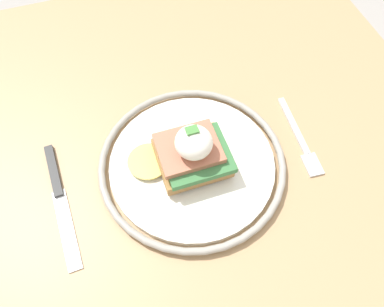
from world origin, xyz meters
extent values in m
plane|color=#9E9993|center=(0.00, 0.00, 0.00)|extent=(6.00, 6.00, 0.00)
cube|color=tan|center=(0.00, 0.00, 0.73)|extent=(0.85, 0.89, 0.03)
cylinder|color=tan|center=(-0.36, -0.39, 0.36)|extent=(0.06, 0.06, 0.71)
cylinder|color=tan|center=(0.36, -0.39, 0.36)|extent=(0.06, 0.06, 0.71)
cylinder|color=silver|center=(-0.01, -0.01, 0.75)|extent=(0.24, 0.24, 0.01)
torus|color=gray|center=(-0.01, -0.01, 0.75)|extent=(0.27, 0.27, 0.01)
cube|color=#9E703D|center=(-0.01, -0.01, 0.76)|extent=(0.09, 0.08, 0.02)
cube|color=#38703D|center=(-0.01, 0.00, 0.78)|extent=(0.09, 0.08, 0.01)
cube|color=#AD664C|center=(-0.01, -0.01, 0.79)|extent=(0.08, 0.07, 0.01)
ellipsoid|color=white|center=(-0.01, 0.00, 0.81)|extent=(0.05, 0.05, 0.04)
cylinder|color=#EAD166|center=(0.05, -0.02, 0.76)|extent=(0.06, 0.06, 0.00)
cube|color=#47843D|center=(-0.01, -0.01, 0.83)|extent=(0.02, 0.01, 0.00)
cube|color=silver|center=(-0.18, -0.02, 0.74)|extent=(0.02, 0.11, 0.00)
cube|color=silver|center=(-0.18, 0.05, 0.74)|extent=(0.02, 0.04, 0.00)
cube|color=#2D2D2D|center=(0.18, -0.06, 0.74)|extent=(0.02, 0.09, 0.01)
cube|color=silver|center=(0.17, 0.03, 0.74)|extent=(0.02, 0.12, 0.00)
camera|label=1|loc=(0.07, 0.25, 1.21)|focal=35.00mm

